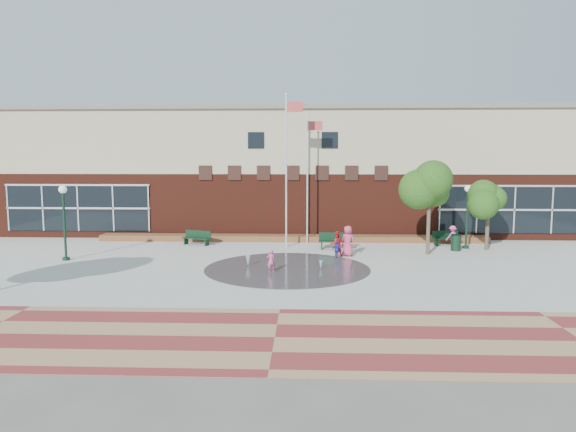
{
  "coord_description": "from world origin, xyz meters",
  "views": [
    {
      "loc": [
        1.01,
        -22.57,
        5.66
      ],
      "look_at": [
        0.0,
        4.0,
        2.6
      ],
      "focal_mm": 32.0,
      "sensor_mm": 36.0,
      "label": 1
    }
  ],
  "objects_px": {
    "bench_left": "(197,241)",
    "flagpole_left": "(287,163)",
    "trash_can": "(456,242)",
    "flagpole_right": "(308,172)",
    "child_splash": "(271,261)"
  },
  "relations": [
    {
      "from": "flagpole_left",
      "to": "child_splash",
      "type": "xyz_separation_m",
      "value": [
        -0.51,
        -7.02,
        -4.74
      ]
    },
    {
      "from": "flagpole_left",
      "to": "bench_left",
      "type": "relative_size",
      "value": 4.93
    },
    {
      "from": "trash_can",
      "to": "bench_left",
      "type": "bearing_deg",
      "value": 174.93
    },
    {
      "from": "bench_left",
      "to": "child_splash",
      "type": "bearing_deg",
      "value": -35.81
    },
    {
      "from": "flagpole_right",
      "to": "bench_left",
      "type": "bearing_deg",
      "value": -167.9
    },
    {
      "from": "flagpole_left",
      "to": "trash_can",
      "type": "relative_size",
      "value": 9.34
    },
    {
      "from": "child_splash",
      "to": "flagpole_right",
      "type": "bearing_deg",
      "value": -127.38
    },
    {
      "from": "bench_left",
      "to": "flagpole_left",
      "type": "bearing_deg",
      "value": 12.9
    },
    {
      "from": "flagpole_right",
      "to": "trash_can",
      "type": "bearing_deg",
      "value": -10.71
    },
    {
      "from": "flagpole_right",
      "to": "bench_left",
      "type": "xyz_separation_m",
      "value": [
        -7.19,
        -0.98,
        -4.41
      ]
    },
    {
      "from": "flagpole_left",
      "to": "child_splash",
      "type": "height_order",
      "value": "flagpole_left"
    },
    {
      "from": "flagpole_right",
      "to": "child_splash",
      "type": "xyz_separation_m",
      "value": [
        -1.83,
        -8.66,
        -4.14
      ]
    },
    {
      "from": "flagpole_left",
      "to": "trash_can",
      "type": "distance_m",
      "value": 11.36
    },
    {
      "from": "flagpole_left",
      "to": "flagpole_right",
      "type": "height_order",
      "value": "flagpole_left"
    },
    {
      "from": "flagpole_left",
      "to": "bench_left",
      "type": "bearing_deg",
      "value": -178.71
    }
  ]
}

